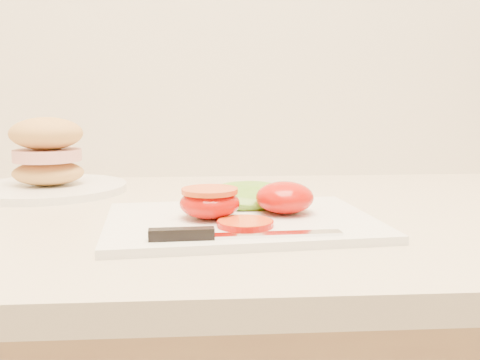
{
  "coord_description": "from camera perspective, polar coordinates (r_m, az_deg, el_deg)",
  "views": [
    {
      "loc": [
        -0.5,
        0.95,
        1.09
      ],
      "look_at": [
        -0.46,
        1.6,
        0.99
      ],
      "focal_mm": 40.0,
      "sensor_mm": 36.0,
      "label": 1
    }
  ],
  "objects": [
    {
      "name": "sandwich_plate",
      "position": [
        0.93,
        -19.8,
        1.5
      ],
      "size": [
        0.25,
        0.25,
        0.12
      ],
      "rotation": [
        0.0,
        0.0,
        0.06
      ],
      "color": "white",
      "rests_on": "counter"
    },
    {
      "name": "knife",
      "position": [
        0.56,
        -2.18,
        -5.79
      ],
      "size": [
        0.21,
        0.03,
        0.01
      ],
      "rotation": [
        0.0,
        0.0,
        0.05
      ],
      "color": "silver",
      "rests_on": "cutting_board"
    },
    {
      "name": "tomato_half_cut",
      "position": [
        0.65,
        -3.25,
        -2.32
      ],
      "size": [
        0.07,
        0.07,
        0.04
      ],
      "color": "red",
      "rests_on": "cutting_board"
    },
    {
      "name": "cutting_board",
      "position": [
        0.65,
        0.06,
        -4.47
      ],
      "size": [
        0.34,
        0.26,
        0.01
      ],
      "primitive_type": "cube",
      "rotation": [
        0.0,
        0.0,
        0.1
      ],
      "color": "silver",
      "rests_on": "counter"
    },
    {
      "name": "lettuce_leaf_0",
      "position": [
        0.72,
        1.23,
        -1.69
      ],
      "size": [
        0.14,
        0.12,
        0.03
      ],
      "primitive_type": "ellipsoid",
      "rotation": [
        0.0,
        0.0,
        0.31
      ],
      "color": "#539828",
      "rests_on": "cutting_board"
    },
    {
      "name": "tomato_half_dome",
      "position": [
        0.68,
        4.79,
        -1.87
      ],
      "size": [
        0.07,
        0.07,
        0.04
      ],
      "primitive_type": "ellipsoid",
      "color": "red",
      "rests_on": "cutting_board"
    },
    {
      "name": "tomato_slice_0",
      "position": [
        0.61,
        0.57,
        -4.64
      ],
      "size": [
        0.06,
        0.06,
        0.01
      ],
      "primitive_type": "cylinder",
      "color": "orange",
      "rests_on": "cutting_board"
    }
  ]
}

